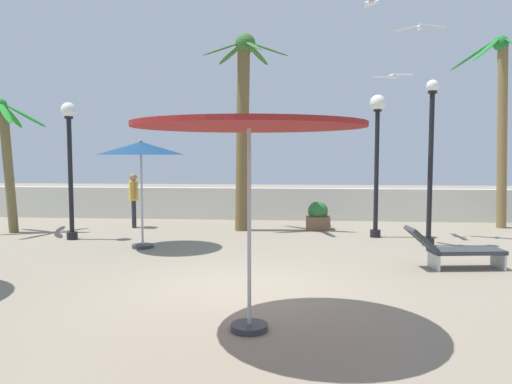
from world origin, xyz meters
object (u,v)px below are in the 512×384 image
at_px(palm_tree_1, 5,145).
at_px(lamp_post_0, 70,152).
at_px(seagull_0, 419,28).
at_px(lamp_post_1, 377,143).
at_px(lounge_chair_0, 454,249).
at_px(palm_tree_2, 243,113).
at_px(lamp_post_2, 431,156).
at_px(seagull_1, 394,76).
at_px(palm_tree_0, 502,111).
at_px(patio_umbrella_1, 141,150).
at_px(guest_0, 134,195).
at_px(seagull_2, 371,3).
at_px(planter, 318,217).
at_px(patio_umbrella_0, 249,134).

xyz_separation_m(palm_tree_1, lamp_post_0, (2.36, -0.96, -0.21)).
bearing_deg(seagull_0, palm_tree_1, -179.61).
bearing_deg(palm_tree_1, lamp_post_1, 0.32).
relative_size(lamp_post_1, seagull_0, 2.98).
height_order(palm_tree_1, lounge_chair_0, palm_tree_1).
distance_m(palm_tree_2, lamp_post_2, 5.37).
bearing_deg(lamp_post_2, seagull_1, -177.07).
xyz_separation_m(palm_tree_0, lamp_post_0, (-12.06, -3.05, -1.24)).
relative_size(palm_tree_0, palm_tree_2, 1.01).
distance_m(patio_umbrella_1, lamp_post_1, 6.17).
bearing_deg(palm_tree_2, palm_tree_0, 8.39).
xyz_separation_m(guest_0, seagull_2, (6.91, -1.09, 5.24)).
bearing_deg(planter, patio_umbrella_0, -98.21).
xyz_separation_m(palm_tree_2, seagull_2, (3.49, -0.83, 2.79)).
xyz_separation_m(lamp_post_1, guest_0, (-7.11, 1.15, -1.55)).
distance_m(lamp_post_0, lamp_post_1, 8.13).
height_order(patio_umbrella_1, seagull_0, seagull_0).
xyz_separation_m(patio_umbrella_1, lamp_post_2, (6.94, 0.85, -0.15)).
bearing_deg(seagull_2, seagull_0, -1.95).
relative_size(seagull_0, seagull_1, 1.44).
distance_m(lamp_post_0, seagull_0, 9.71).
distance_m(lamp_post_1, seagull_1, 1.99).
distance_m(palm_tree_2, lamp_post_1, 3.91).
distance_m(palm_tree_1, guest_0, 3.83).
xyz_separation_m(lamp_post_2, seagull_2, (-1.31, 1.22, 4.04)).
xyz_separation_m(patio_umbrella_1, seagull_1, (6.01, 0.80, 1.77)).
bearing_deg(seagull_0, seagull_1, -125.05).
relative_size(patio_umbrella_0, patio_umbrella_1, 1.12).
relative_size(seagull_1, planter, 1.05).
distance_m(palm_tree_0, lamp_post_0, 12.50).
height_order(palm_tree_0, lounge_chair_0, palm_tree_0).
bearing_deg(palm_tree_2, palm_tree_1, -171.95).
bearing_deg(palm_tree_1, palm_tree_2, 8.05).
xyz_separation_m(palm_tree_0, guest_0, (-11.11, -0.87, -2.55)).
bearing_deg(palm_tree_0, seagull_2, -154.95).
distance_m(lounge_chair_0, guest_0, 9.39).
bearing_deg(patio_umbrella_1, guest_0, 112.00).
bearing_deg(lamp_post_1, lamp_post_0, -172.79).
bearing_deg(patio_umbrella_0, palm_tree_2, 96.68).
distance_m(lamp_post_1, seagull_2, 3.69).
bearing_deg(lamp_post_2, patio_umbrella_0, -121.97).
xyz_separation_m(seagull_0, planter, (-2.54, 1.23, -5.17)).
xyz_separation_m(patio_umbrella_1, seagull_2, (5.63, 2.07, 3.89)).
xyz_separation_m(palm_tree_1, seagull_1, (10.59, -1.14, 1.60)).
bearing_deg(seagull_2, lamp_post_0, -172.17).
relative_size(patio_umbrella_0, palm_tree_2, 0.51).
bearing_deg(palm_tree_1, patio_umbrella_1, -23.04).
bearing_deg(seagull_0, patio_umbrella_0, -117.21).
distance_m(lamp_post_0, lamp_post_2, 9.17).
bearing_deg(seagull_0, guest_0, 172.07).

